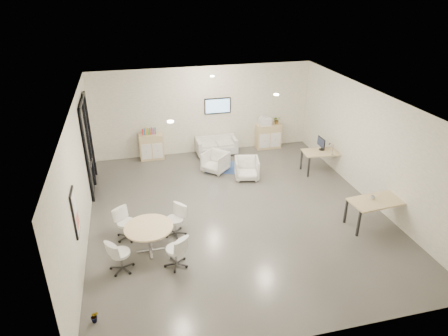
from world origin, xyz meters
TOP-DOWN VIEW (x-y plane):
  - room_shell at (0.00, 0.00)m, footprint 9.60×10.60m
  - glass_door at (-3.95, 2.51)m, footprint 0.09×1.90m
  - artwork at (-3.97, -1.60)m, footprint 0.05×0.54m
  - wall_tv at (0.50, 4.46)m, footprint 0.98×0.06m
  - ceiling_spots at (-0.20, 0.83)m, footprint 3.14×4.14m
  - sideboard_left at (-2.00, 4.25)m, footprint 0.85×0.44m
  - sideboard_right at (2.44, 4.24)m, footprint 0.95×0.46m
  - books at (-2.05, 4.26)m, footprint 0.49×0.14m
  - printer at (2.28, 4.25)m, footprint 0.47×0.40m
  - loveseat at (0.36, 4.13)m, footprint 1.49×0.76m
  - blue_rug at (0.55, 2.86)m, footprint 1.82×1.51m
  - armchair_left at (0.01, 2.69)m, footprint 1.02×1.02m
  - armchair_right at (0.89, 1.93)m, footprint 0.88×0.85m
  - desk_rear at (3.54, 1.85)m, footprint 1.44×0.82m
  - desk_front at (3.40, -1.53)m, footprint 1.56×0.88m
  - monitor at (3.50, 2.00)m, footprint 0.20×0.50m
  - round_table at (-2.49, -1.21)m, footprint 1.15×1.15m
  - meeting_chairs at (-2.49, -1.21)m, footprint 2.18×2.18m
  - plant_cabinet at (2.75, 4.25)m, footprint 0.27×0.30m
  - plant_floor at (-3.70, -3.19)m, footprint 0.24×0.32m
  - cup at (3.28, -1.45)m, footprint 0.14×0.13m

SIDE VIEW (x-z plane):
  - blue_rug at x=0.55m, z-range 0.00..0.01m
  - plant_floor at x=-3.70m, z-range 0.00..0.13m
  - loveseat at x=0.36m, z-range 0.02..0.58m
  - armchair_left at x=0.01m, z-range 0.00..0.76m
  - armchair_right at x=0.89m, z-range 0.00..0.77m
  - meeting_chairs at x=-2.49m, z-range 0.00..0.82m
  - sideboard_right at x=2.44m, z-range 0.00..0.95m
  - sideboard_left at x=-2.00m, z-range 0.00..0.95m
  - round_table at x=-2.49m, z-range 0.27..0.97m
  - desk_rear at x=3.54m, z-range 0.29..1.01m
  - desk_front at x=3.40m, z-range 0.31..1.09m
  - cup at x=3.28m, z-range 0.78..0.90m
  - monitor at x=3.50m, z-range 0.74..1.18m
  - plant_cabinet at x=2.75m, z-range 0.95..1.17m
  - books at x=-2.05m, z-range 0.95..1.17m
  - printer at x=2.28m, z-range 0.94..1.25m
  - glass_door at x=-3.95m, z-range 0.08..2.93m
  - artwork at x=-3.97m, z-range 1.03..2.07m
  - room_shell at x=0.00m, z-range -0.80..4.00m
  - wall_tv at x=0.50m, z-range 1.46..2.04m
  - ceiling_spots at x=-0.20m, z-range 3.17..3.20m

